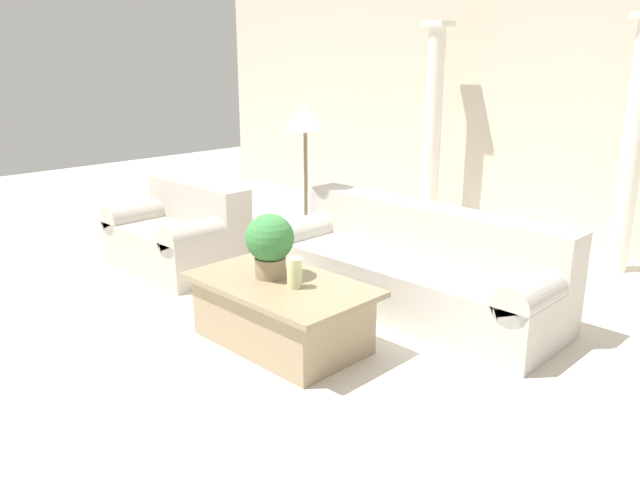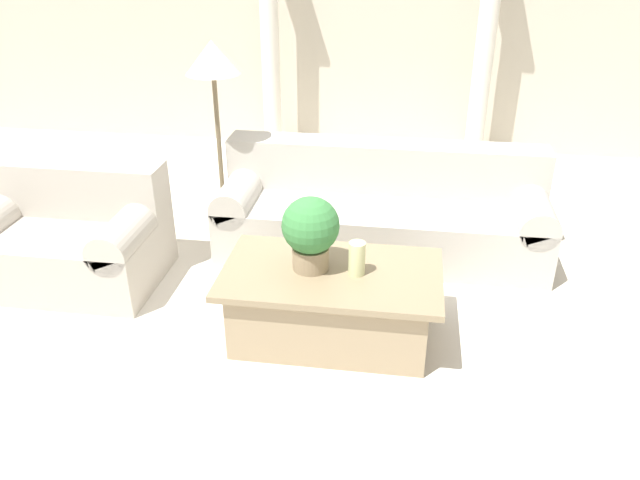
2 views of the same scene
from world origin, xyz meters
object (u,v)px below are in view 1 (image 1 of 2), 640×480
object	(u,v)px
floor_lamp	(305,127)
sofa_long	(413,268)
loveseat	(180,233)
coffee_table	(281,312)
potted_plant	(270,242)

from	to	relation	value
floor_lamp	sofa_long	bearing A→B (deg)	-1.72
loveseat	sofa_long	bearing A→B (deg)	19.15
coffee_table	floor_lamp	world-z (taller)	floor_lamp
loveseat	potted_plant	bearing A→B (deg)	-13.32
sofa_long	potted_plant	size ratio (longest dim) A/B	5.41
loveseat	coffee_table	xyz separation A→B (m)	(1.95, -0.45, -0.09)
loveseat	floor_lamp	size ratio (longest dim) A/B	0.84
potted_plant	coffee_table	bearing A→B (deg)	-8.34
loveseat	potted_plant	world-z (taller)	potted_plant
sofa_long	loveseat	xyz separation A→B (m)	(-2.19, -0.76, 0.01)
coffee_table	floor_lamp	xyz separation A→B (m)	(-1.04, 1.25, 1.11)
coffee_table	potted_plant	world-z (taller)	potted_plant
sofa_long	floor_lamp	bearing A→B (deg)	178.28
loveseat	floor_lamp	xyz separation A→B (m)	(0.91, 0.80, 1.02)
loveseat	floor_lamp	world-z (taller)	floor_lamp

